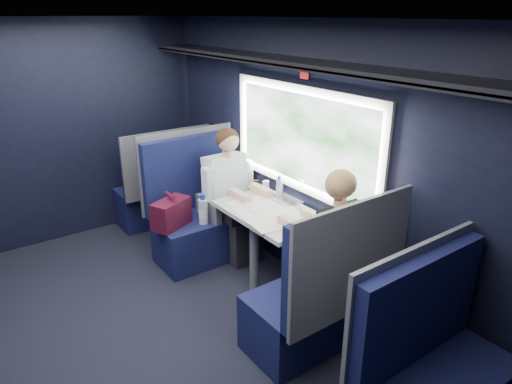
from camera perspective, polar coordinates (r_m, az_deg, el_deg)
ground at (r=3.87m, az=-11.38°, el=-16.23°), size 2.80×4.20×0.01m
room_shell at (r=3.20m, az=-12.94°, el=5.43°), size 3.00×4.40×2.40m
table at (r=3.96m, az=1.56°, el=-3.45°), size 0.62×1.00×0.74m
seat_bay_near at (r=4.63m, az=-6.99°, el=-3.02°), size 1.10×0.62×1.26m
seat_bay_far at (r=3.40m, az=8.11°, el=-13.09°), size 1.04×0.62×1.26m
seat_row_front at (r=5.41m, az=-11.56°, el=0.26°), size 1.04×0.51×1.16m
seat_row_back at (r=2.97m, az=21.21°, el=-20.75°), size 1.04×0.51×1.16m
man at (r=4.50m, az=-3.10°, el=0.47°), size 0.53×0.56×1.32m
woman at (r=3.50m, az=9.50°, el=-6.16°), size 0.53×0.56×1.32m
papers at (r=3.92m, az=1.42°, el=-2.45°), size 0.59×0.78×0.01m
laptop at (r=4.17m, az=4.29°, el=-0.10°), size 0.23×0.30×0.22m
bottle_small at (r=4.23m, az=2.93°, el=0.65°), size 0.06×0.06×0.20m
cup at (r=4.40m, az=1.23°, el=0.87°), size 0.06×0.06×0.08m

